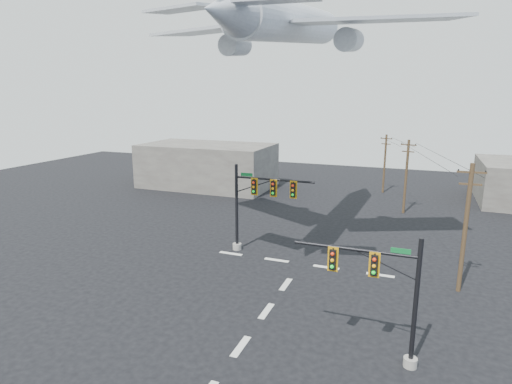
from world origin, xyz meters
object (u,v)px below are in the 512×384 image
at_px(signal_mast_near, 387,296).
at_px(utility_pole_c, 385,163).
at_px(signal_mast_far, 255,204).
at_px(utility_pole_b, 406,175).
at_px(airliner, 291,24).
at_px(utility_pole_a, 466,226).

relative_size(signal_mast_near, utility_pole_c, 0.85).
xyz_separation_m(signal_mast_far, utility_pole_b, (11.06, 17.13, 0.11)).
bearing_deg(signal_mast_near, utility_pole_c, 94.92).
bearing_deg(utility_pole_b, airliner, -106.01).
xyz_separation_m(signal_mast_far, utility_pole_a, (15.40, -1.79, 0.40)).
relative_size(utility_pole_b, utility_pole_c, 1.05).
xyz_separation_m(signal_mast_near, signal_mast_far, (-11.34, 11.67, 0.62)).
bearing_deg(airliner, signal_mast_near, -143.93).
bearing_deg(utility_pole_a, signal_mast_near, -113.89).
bearing_deg(utility_pole_b, utility_pole_a, -62.70).
distance_m(signal_mast_near, utility_pole_c, 38.55).
relative_size(utility_pole_a, utility_pole_b, 1.07).
bearing_deg(airliner, utility_pole_a, -103.79).
bearing_deg(utility_pole_a, utility_pole_c, 102.91).
distance_m(utility_pole_a, utility_pole_b, 19.42).
xyz_separation_m(signal_mast_near, utility_pole_c, (-3.31, 38.41, 0.52)).
bearing_deg(signal_mast_far, utility_pole_b, 57.15).
bearing_deg(signal_mast_far, utility_pole_a, -6.64).
bearing_deg(signal_mast_far, signal_mast_near, -45.81).
xyz_separation_m(signal_mast_far, utility_pole_c, (8.04, 26.74, -0.10)).
relative_size(signal_mast_near, utility_pole_a, 0.76).
bearing_deg(utility_pole_a, utility_pole_b, 101.34).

